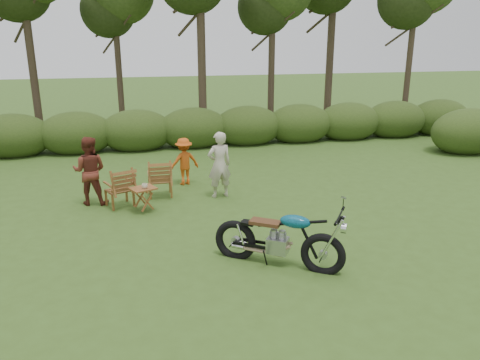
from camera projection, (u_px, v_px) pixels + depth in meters
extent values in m
plane|color=#334D19|center=(261.00, 254.00, 8.53)|extent=(80.00, 80.00, 0.00)
cylinder|color=#37281E|center=(29.00, 42.00, 16.60)|extent=(0.28, 0.28, 7.20)
cylinder|color=#37281E|center=(118.00, 53.00, 18.40)|extent=(0.24, 0.24, 6.30)
sphere|color=#2A3D16|center=(114.00, 0.00, 17.83)|extent=(2.52, 2.52, 2.52)
cylinder|color=#37281E|center=(201.00, 35.00, 16.81)|extent=(0.30, 0.30, 7.65)
cylinder|color=#37281E|center=(272.00, 51.00, 18.66)|extent=(0.26, 0.26, 6.48)
cylinder|color=#37281E|center=(331.00, 32.00, 20.13)|extent=(0.32, 0.32, 7.92)
cylinder|color=#37281E|center=(411.00, 46.00, 18.78)|extent=(0.24, 0.24, 6.84)
ellipsoid|color=#2A3C15|center=(13.00, 137.00, 15.41)|extent=(2.52, 1.68, 1.51)
ellipsoid|color=#2A3C15|center=(76.00, 134.00, 15.84)|extent=(2.52, 1.68, 1.51)
ellipsoid|color=#2A3C15|center=(137.00, 131.00, 16.28)|extent=(2.52, 1.68, 1.51)
ellipsoid|color=#2A3C15|center=(194.00, 129.00, 16.71)|extent=(2.52, 1.68, 1.51)
ellipsoid|color=#2A3C15|center=(248.00, 126.00, 17.15)|extent=(2.52, 1.68, 1.51)
ellipsoid|color=#2A3C15|center=(299.00, 124.00, 17.59)|extent=(2.52, 1.68, 1.51)
ellipsoid|color=#2A3C15|center=(348.00, 122.00, 18.02)|extent=(2.52, 1.68, 1.51)
ellipsoid|color=#2A3C15|center=(395.00, 120.00, 18.46)|extent=(2.52, 1.68, 1.51)
ellipsoid|color=#2A3C15|center=(440.00, 118.00, 18.89)|extent=(2.52, 1.68, 1.51)
ellipsoid|color=#2A3C15|center=(469.00, 132.00, 15.87)|extent=(2.70, 1.80, 1.62)
imported|color=beige|center=(145.00, 186.00, 10.36)|extent=(0.16, 0.16, 0.10)
imported|color=#BBB19A|center=(220.00, 196.00, 11.57)|extent=(0.65, 0.48, 1.63)
imported|color=#5F271B|center=(93.00, 203.00, 11.08)|extent=(0.89, 0.76, 1.61)
imported|color=#B94911|center=(185.00, 184.00, 12.54)|extent=(0.91, 0.67, 1.26)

